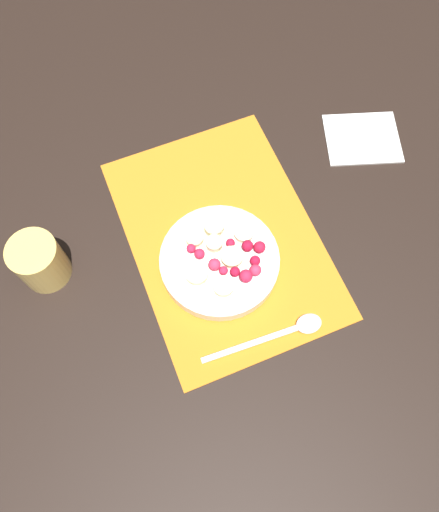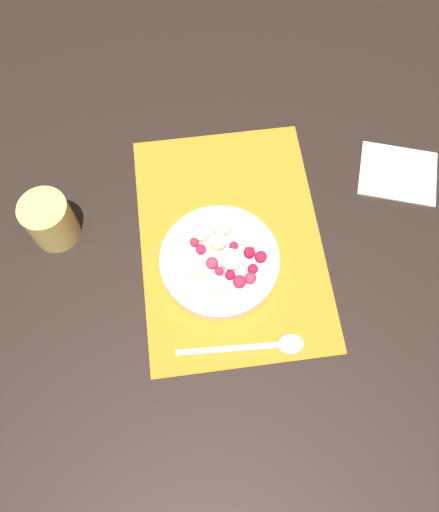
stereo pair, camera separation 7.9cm
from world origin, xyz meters
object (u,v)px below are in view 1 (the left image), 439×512
napkin (362,138)px  drinking_glass (40,261)px  spoon (288,331)px  fruit_bowl (220,260)px

napkin → drinking_glass: bearing=93.6°
spoon → drinking_glass: drinking_glass is taller
spoon → drinking_glass: bearing=146.1°
drinking_glass → napkin: drinking_glass is taller
drinking_glass → spoon: bearing=-126.8°
fruit_bowl → napkin: size_ratio=1.18×
spoon → napkin: bearing=47.5°
spoon → drinking_glass: (0.24, 0.32, 0.03)m
fruit_bowl → spoon: fruit_bowl is taller
fruit_bowl → spoon: size_ratio=0.98×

